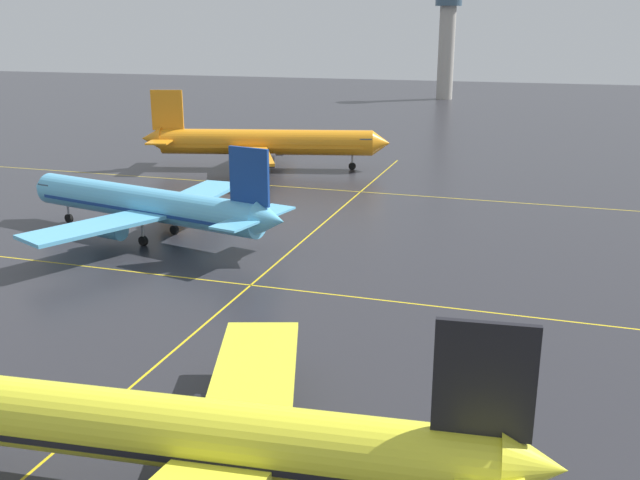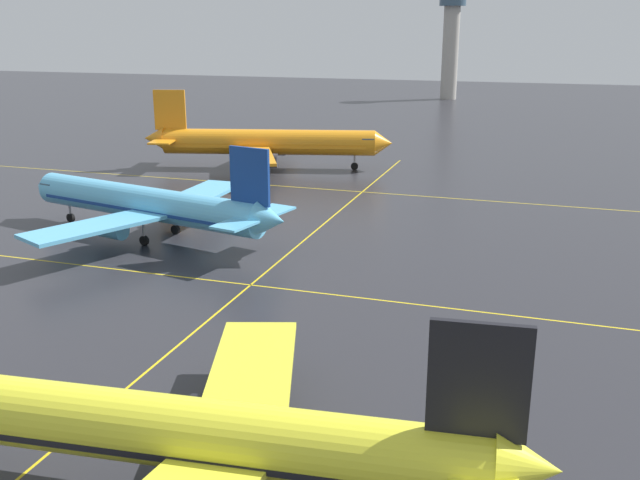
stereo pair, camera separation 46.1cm
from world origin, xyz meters
The scene contains 5 objects.
airliner_front_gate centered at (9.90, 9.05, 3.74)m, with size 35.28×30.28×10.96m.
airliner_second_row centered at (-16.90, 49.39, 3.92)m, with size 36.70×31.17×11.49m.
airliner_third_row centered at (-19.89, 91.25, 4.43)m, with size 41.27×35.13×12.97m.
taxiway_markings centered at (0.00, 38.66, 0.00)m, with size 155.67×134.18×0.01m.
control_tower centered at (-8.07, 220.10, 19.97)m, with size 8.82×8.82×34.08m.
Camera 1 is at (24.89, -18.48, 23.06)m, focal length 39.98 mm.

